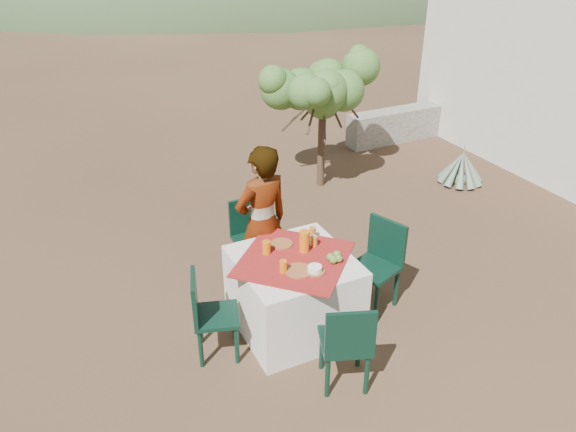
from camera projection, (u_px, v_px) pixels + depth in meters
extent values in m
plane|color=#3B251A|center=(334.00, 295.00, 5.83)|extent=(160.00, 160.00, 0.00)
cube|color=silver|center=(294.00, 293.00, 5.25)|extent=(1.02, 1.02, 0.75)
cube|color=maroon|center=(294.00, 259.00, 5.06)|extent=(1.30, 1.30, 0.01)
cylinder|color=black|center=(245.00, 267.00, 5.93)|extent=(0.04, 0.04, 0.41)
cylinder|color=black|center=(272.00, 260.00, 6.05)|extent=(0.04, 0.04, 0.41)
cylinder|color=black|center=(235.00, 253.00, 6.17)|extent=(0.04, 0.04, 0.41)
cylinder|color=black|center=(261.00, 246.00, 6.29)|extent=(0.04, 0.04, 0.41)
cube|color=black|center=(253.00, 240.00, 6.01)|extent=(0.39, 0.39, 0.04)
cube|color=black|center=(246.00, 215.00, 6.04)|extent=(0.39, 0.04, 0.40)
cylinder|color=black|center=(359.00, 347.00, 4.84)|extent=(0.04, 0.04, 0.43)
cylinder|color=black|center=(322.00, 349.00, 4.81)|extent=(0.04, 0.04, 0.43)
cylinder|color=black|center=(367.00, 374.00, 4.56)|extent=(0.04, 0.04, 0.43)
cylinder|color=black|center=(327.00, 376.00, 4.53)|extent=(0.04, 0.04, 0.43)
cube|color=black|center=(345.00, 341.00, 4.58)|extent=(0.52, 0.52, 0.04)
cube|color=black|center=(351.00, 334.00, 4.32)|extent=(0.39, 0.18, 0.42)
cylinder|color=black|center=(237.00, 344.00, 4.88)|extent=(0.04, 0.04, 0.41)
cylinder|color=black|center=(234.00, 321.00, 5.15)|extent=(0.04, 0.04, 0.41)
cylinder|color=black|center=(201.00, 348.00, 4.84)|extent=(0.04, 0.04, 0.41)
cylinder|color=black|center=(200.00, 325.00, 5.11)|extent=(0.04, 0.04, 0.41)
cube|color=black|center=(217.00, 316.00, 4.89)|extent=(0.48, 0.48, 0.04)
cube|color=black|center=(194.00, 297.00, 4.77)|extent=(0.15, 0.38, 0.40)
cylinder|color=black|center=(348.00, 287.00, 5.58)|extent=(0.04, 0.04, 0.45)
cylinder|color=black|center=(376.00, 302.00, 5.37)|extent=(0.04, 0.04, 0.45)
cylinder|color=black|center=(369.00, 273.00, 5.80)|extent=(0.04, 0.04, 0.45)
cylinder|color=black|center=(396.00, 287.00, 5.59)|extent=(0.04, 0.04, 0.45)
cube|color=black|center=(374.00, 268.00, 5.48)|extent=(0.54, 0.54, 0.04)
cube|color=black|center=(387.00, 240.00, 5.48)|extent=(0.19, 0.41, 0.44)
imported|color=#8C6651|center=(262.00, 223.00, 5.51)|extent=(0.66, 0.49, 1.63)
cylinder|color=#473123|center=(322.00, 144.00, 7.88)|extent=(0.11, 0.11, 1.26)
sphere|color=#3B6C27|center=(323.00, 100.00, 7.57)|extent=(0.54, 0.54, 0.54)
sphere|color=#3B6C27|center=(355.00, 86.00, 7.70)|extent=(0.50, 0.50, 0.50)
sphere|color=#3B6C27|center=(290.00, 96.00, 7.43)|extent=(0.47, 0.47, 0.47)
sphere|color=#3B6C27|center=(312.00, 77.00, 7.91)|extent=(0.49, 0.49, 0.49)
sphere|color=#3B6C27|center=(343.00, 106.00, 7.21)|extent=(0.43, 0.43, 0.43)
sphere|color=slate|center=(459.00, 180.00, 8.21)|extent=(0.21, 0.21, 0.21)
cone|color=slate|center=(462.00, 163.00, 8.08)|extent=(0.12, 0.12, 0.62)
cone|color=slate|center=(471.00, 167.00, 8.12)|extent=(0.37, 0.23, 0.54)
cone|color=slate|center=(467.00, 165.00, 8.19)|extent=(0.38, 0.18, 0.53)
cone|color=slate|center=(462.00, 164.00, 8.23)|extent=(0.30, 0.32, 0.54)
cone|color=slate|center=(456.00, 164.00, 8.23)|extent=(0.15, 0.38, 0.52)
cone|color=slate|center=(452.00, 165.00, 8.18)|extent=(0.26, 0.35, 0.54)
cone|color=slate|center=(452.00, 167.00, 8.11)|extent=(0.37, 0.23, 0.54)
cone|color=slate|center=(455.00, 170.00, 8.04)|extent=(0.38, 0.18, 0.53)
cone|color=slate|center=(461.00, 171.00, 7.99)|extent=(0.30, 0.32, 0.54)
cone|color=slate|center=(467.00, 171.00, 8.00)|extent=(0.15, 0.38, 0.52)
cone|color=slate|center=(471.00, 169.00, 8.04)|extent=(0.26, 0.35, 0.54)
cube|color=gray|center=(415.00, 122.00, 9.77)|extent=(2.60, 0.35, 0.55)
cylinder|color=brown|center=(282.00, 244.00, 5.27)|extent=(0.21, 0.21, 0.01)
cylinder|color=brown|center=(299.00, 271.00, 4.88)|extent=(0.25, 0.25, 0.01)
cylinder|color=orange|center=(267.00, 247.00, 5.11)|extent=(0.08, 0.08, 0.13)
cylinder|color=orange|center=(283.00, 266.00, 4.85)|extent=(0.07, 0.07, 0.11)
cylinder|color=orange|center=(304.00, 241.00, 5.12)|extent=(0.09, 0.09, 0.21)
cylinder|color=brown|center=(315.00, 271.00, 4.87)|extent=(0.18, 0.18, 0.01)
cylinder|color=white|center=(315.00, 269.00, 4.85)|extent=(0.13, 0.13, 0.05)
cylinder|color=#C76F23|center=(314.00, 241.00, 5.23)|extent=(0.06, 0.06, 0.10)
cylinder|color=#C76F23|center=(313.00, 232.00, 5.36)|extent=(0.07, 0.07, 0.11)
cube|color=white|center=(313.00, 240.00, 5.25)|extent=(0.08, 0.05, 0.09)
sphere|color=#5A832F|center=(330.00, 257.00, 5.01)|extent=(0.07, 0.07, 0.07)
sphere|color=#5A832F|center=(337.00, 254.00, 5.05)|extent=(0.07, 0.07, 0.07)
sphere|color=#5A832F|center=(338.00, 258.00, 4.99)|extent=(0.07, 0.07, 0.07)
sphere|color=#5A832F|center=(333.00, 260.00, 4.97)|extent=(0.07, 0.07, 0.07)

